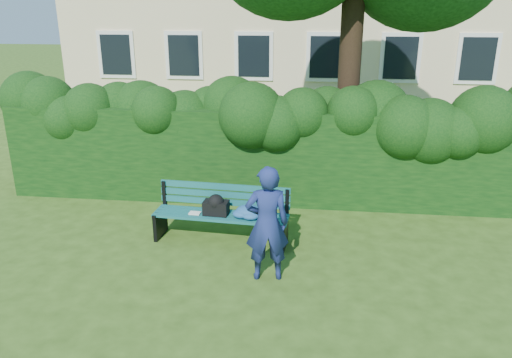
# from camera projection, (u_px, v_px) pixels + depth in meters

# --- Properties ---
(ground) EXTENTS (80.00, 80.00, 0.00)m
(ground) POSITION_uv_depth(u_px,v_px,m) (251.00, 248.00, 7.89)
(ground) COLOR #324E17
(ground) RESTS_ON ground
(hedge) EXTENTS (10.00, 1.00, 1.80)m
(hedge) POSITION_uv_depth(u_px,v_px,m) (266.00, 154.00, 9.66)
(hedge) COLOR black
(hedge) RESTS_ON ground
(park_bench) EXTENTS (2.20, 0.71, 0.89)m
(park_bench) POSITION_uv_depth(u_px,v_px,m) (227.00, 212.00, 7.99)
(park_bench) COLOR #115457
(park_bench) RESTS_ON ground
(man_reading) EXTENTS (0.66, 0.49, 1.65)m
(man_reading) POSITION_uv_depth(u_px,v_px,m) (267.00, 224.00, 6.78)
(man_reading) COLOR navy
(man_reading) RESTS_ON ground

